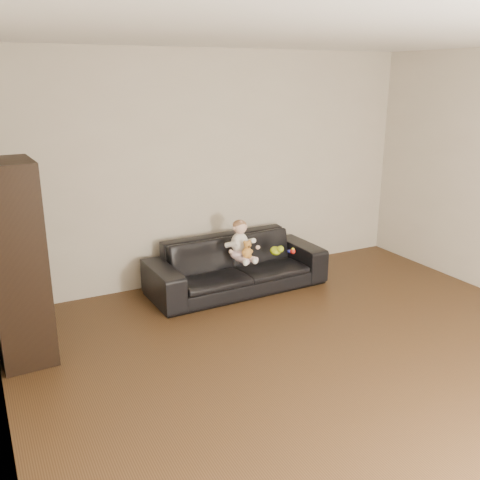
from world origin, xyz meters
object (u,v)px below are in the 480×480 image
toy_rattle (293,251)px  sofa (237,264)px  cabinet (16,264)px  toy_green (275,251)px  teddy_bear (247,250)px  baby (241,242)px  toy_blue_disc (291,251)px

toy_rattle → sofa: bearing=160.9°
sofa → cabinet: 2.42m
toy_green → cabinet: bearing=-171.7°
toy_green → toy_rattle: bearing=-16.2°
teddy_bear → baby: bearing=79.7°
baby → sofa: bearing=71.6°
sofa → toy_green: sofa is taller
teddy_bear → toy_green: 0.43m
toy_blue_disc → sofa: bearing=167.6°
toy_rattle → cabinet: bearing=-173.4°
teddy_bear → toy_rattle: size_ratio=3.20×
cabinet → toy_rattle: bearing=3.9°
baby → teddy_bear: bearing=-101.3°
cabinet → toy_rattle: 2.95m
toy_blue_disc → toy_green: bearing=-176.3°
baby → toy_green: baby is taller
toy_green → sofa: bearing=159.6°
toy_rattle → toy_blue_disc: size_ratio=0.67×
sofa → toy_green: (0.41, -0.15, 0.14)m
toy_green → toy_blue_disc: toy_green is taller
sofa → toy_rattle: (0.61, -0.21, 0.12)m
toy_blue_disc → toy_rattle: bearing=-110.7°
cabinet → baby: cabinet is taller
baby → toy_rattle: baby is taller
baby → toy_blue_disc: (0.64, -0.03, -0.19)m
sofa → baby: (-0.01, -0.11, 0.29)m
sofa → toy_blue_disc: bearing=-14.2°
baby → toy_rattle: size_ratio=7.11×
cabinet → toy_green: (2.70, 0.39, -0.41)m
cabinet → toy_green: bearing=5.5°
baby → toy_rattle: bearing=-25.0°
toy_rattle → toy_blue_disc: 0.08m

